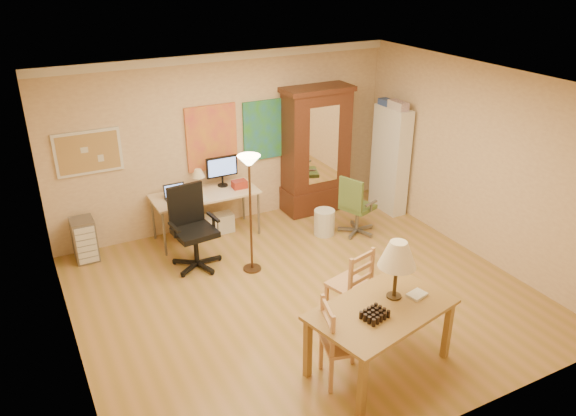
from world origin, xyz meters
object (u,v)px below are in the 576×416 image
dining_table (387,292)px  office_chair_green (356,218)px  armoire (316,158)px  bookshelf (390,160)px  office_chair_black (195,246)px  computer_desk (207,209)px

dining_table → office_chair_green: 3.09m
armoire → bookshelf: armoire is taller
dining_table → office_chair_green: dining_table is taller
office_chair_black → armoire: 2.66m
office_chair_black → bookshelf: bearing=5.0°
dining_table → computer_desk: size_ratio=1.04×
office_chair_black → bookshelf: 3.59m
armoire → bookshelf: 1.23m
office_chair_black → computer_desk: bearing=59.0°
computer_desk → office_chair_black: (-0.48, -0.80, -0.13)m
dining_table → bookshelf: (2.42, 3.18, 0.00)m
computer_desk → armoire: size_ratio=0.75×
office_chair_green → computer_desk: bearing=153.9°
computer_desk → office_chair_green: computer_desk is taller
dining_table → armoire: (1.33, 3.75, 0.03)m
dining_table → bookshelf: bearing=52.7°
dining_table → armoire: 3.98m
bookshelf → office_chair_black: bearing=-175.0°
office_chair_green → bookshelf: bearing=27.8°
dining_table → office_chair_green: size_ratio=1.72×
office_chair_black → office_chair_green: bearing=-4.8°
dining_table → office_chair_green: (1.43, 2.66, -0.62)m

